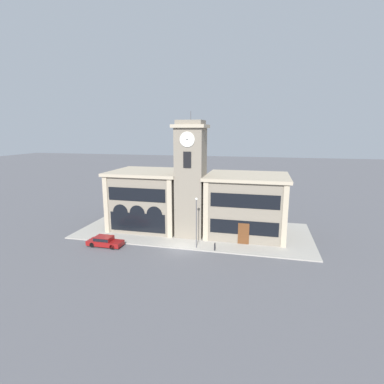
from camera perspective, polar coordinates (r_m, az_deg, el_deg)
The scene contains 8 objects.
ground_plane at distance 40.01m, azimuth -2.14°, elevation -10.87°, with size 300.00×300.00×0.00m, color #56565B.
sidewalk_kerb at distance 46.78m, azimuth 0.35°, elevation -7.40°, with size 34.85×15.00×0.15m.
clock_tower at distance 42.88m, azimuth -0.24°, elevation 2.37°, with size 4.61×4.61×17.93m.
town_hall_left_wing at distance 48.45m, azimuth -8.22°, elevation -1.29°, with size 11.37×10.13×9.14m.
town_hall_right_wing at distance 45.20m, azimuth 10.31°, elevation -2.38°, with size 11.87×10.13×8.99m.
parked_car_near at distance 42.47m, azimuth -16.30°, elevation -8.95°, with size 4.81×1.94×1.36m.
street_lamp at distance 38.79m, azimuth 0.84°, elevation -4.58°, with size 0.36×0.36×6.75m.
bollard at distance 39.17m, azimuth 4.36°, elevation -10.35°, with size 0.18×0.18×1.06m.
Camera 1 is at (10.05, -35.61, 15.21)m, focal length 28.00 mm.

